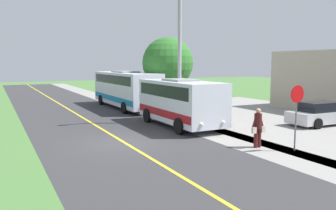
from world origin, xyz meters
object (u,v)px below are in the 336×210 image
at_px(parked_car_near, 321,114).
at_px(shuttle_bus_front, 180,100).
at_px(tree_curbside, 168,63).
at_px(street_light_pole, 178,54).
at_px(pedestrian_with_bags, 258,126).
at_px(stop_sign, 297,106).
at_px(transit_bus_rear, 125,88).

bearing_deg(parked_car_near, shuttle_bus_front, -24.87).
distance_m(shuttle_bus_front, parked_car_near, 8.82).
height_order(shuttle_bus_front, tree_curbside, tree_curbside).
bearing_deg(street_light_pole, pedestrian_with_bags, 91.53).
bearing_deg(stop_sign, parked_car_near, -149.50).
relative_size(street_light_pole, parked_car_near, 1.80).
height_order(street_light_pole, tree_curbside, street_light_pole).
height_order(pedestrian_with_bags, street_light_pole, street_light_pole).
relative_size(pedestrian_with_bags, stop_sign, 0.63).
xyz_separation_m(street_light_pole, parked_car_near, (-7.63, 4.60, -3.73)).
bearing_deg(tree_curbside, transit_bus_rear, -39.79).
bearing_deg(pedestrian_with_bags, street_light_pole, -88.47).
bearing_deg(transit_bus_rear, stop_sign, 95.17).
bearing_deg(tree_curbside, pedestrian_with_bags, 80.14).
relative_size(transit_bus_rear, pedestrian_with_bags, 5.62).
xyz_separation_m(shuttle_bus_front, parked_car_near, (-7.96, 3.69, -0.89)).
height_order(stop_sign, parked_car_near, stop_sign).
distance_m(transit_bus_rear, parked_car_near, 15.47).
bearing_deg(parked_car_near, street_light_pole, -31.09).
relative_size(parked_car_near, tree_curbside, 0.75).
height_order(transit_bus_rear, stop_sign, transit_bus_rear).
height_order(transit_bus_rear, pedestrian_with_bags, transit_bus_rear).
xyz_separation_m(shuttle_bus_front, street_light_pole, (-0.33, -0.91, 2.83)).
distance_m(transit_bus_rear, tree_curbside, 4.25).
bearing_deg(transit_bus_rear, tree_curbside, 140.21).
relative_size(pedestrian_with_bags, parked_car_near, 0.40).
bearing_deg(shuttle_bus_front, transit_bus_rear, -90.11).
height_order(shuttle_bus_front, parked_car_near, shuttle_bus_front).
bearing_deg(stop_sign, pedestrian_with_bags, -49.82).
relative_size(transit_bus_rear, tree_curbside, 1.71).
xyz_separation_m(parked_car_near, tree_curbside, (5.11, -10.87, 3.15)).
height_order(stop_sign, tree_curbside, tree_curbside).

